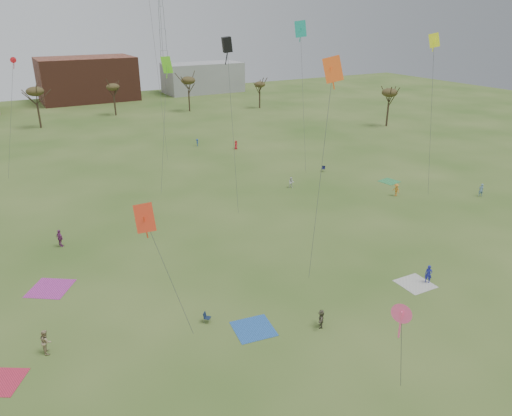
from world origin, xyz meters
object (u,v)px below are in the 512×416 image
camp_chair_right (323,170)px  radio_tower (162,28)px  camp_chair_left (207,319)px  flyer_near_right (428,274)px

camp_chair_right → radio_tower: 95.05m
radio_tower → camp_chair_left: bearing=-107.9°
camp_chair_left → camp_chair_right: same height
camp_chair_right → radio_tower: (6.36, 92.92, 18.95)m
flyer_near_right → radio_tower: size_ratio=0.04×
radio_tower → flyer_near_right: bearing=-98.3°
flyer_near_right → camp_chair_right: size_ratio=2.05×
camp_chair_right → flyer_near_right: bearing=-63.2°
camp_chair_left → flyer_near_right: bearing=-58.8°
flyer_near_right → radio_tower: radio_tower is taller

